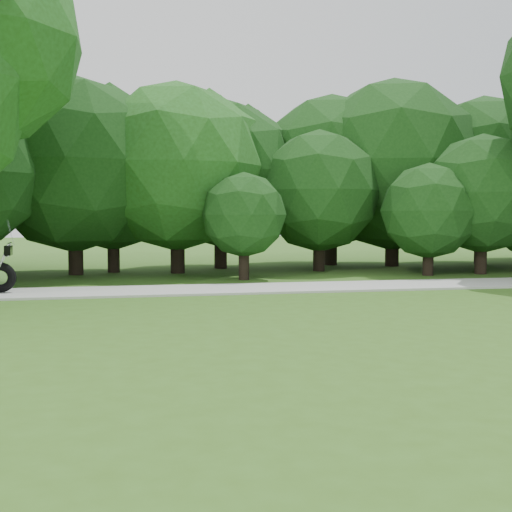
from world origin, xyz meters
name	(u,v)px	position (x,y,z in m)	size (l,w,h in m)	color
ground	(463,345)	(0.00, 0.00, 0.00)	(100.00, 100.00, 0.00)	#375D1A
walkway	(318,287)	(0.00, 8.00, 0.03)	(60.00, 2.20, 0.06)	#ABABA6
tree_line	(295,175)	(0.99, 14.33, 3.54)	(39.54, 10.60, 7.41)	black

